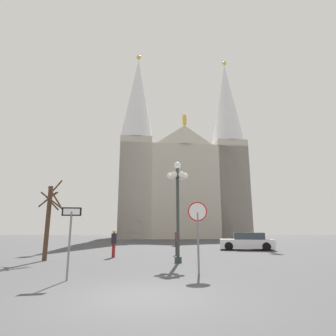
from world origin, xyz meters
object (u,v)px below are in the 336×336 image
object	(u,v)px
street_lamp	(178,192)
pedestrian_standing	(114,241)
bare_tree	(49,218)
pedestrian_walking	(177,239)
cathedral	(181,178)
parked_car_near_white	(247,242)
one_way_arrow_sign	(70,232)
stop_sign	(198,223)

from	to	relation	value
street_lamp	pedestrian_standing	world-z (taller)	street_lamp
street_lamp	bare_tree	size ratio (longest dim) A/B	1.18
pedestrian_walking	cathedral	bearing A→B (deg)	85.61
parked_car_near_white	pedestrian_walking	world-z (taller)	pedestrian_walking
one_way_arrow_sign	pedestrian_walking	xyz separation A→B (m)	(4.17, 8.79, -0.58)
cathedral	pedestrian_walking	size ratio (longest dim) A/B	19.36
one_way_arrow_sign	parked_car_near_white	distance (m)	16.05
parked_car_near_white	stop_sign	bearing A→B (deg)	-114.97
street_lamp	cathedral	bearing A→B (deg)	85.86
cathedral	bare_tree	distance (m)	34.28
bare_tree	pedestrian_walking	bearing A→B (deg)	23.58
cathedral	bare_tree	bearing A→B (deg)	-106.52
street_lamp	bare_tree	world-z (taller)	street_lamp
cathedral	stop_sign	size ratio (longest dim) A/B	11.69
parked_car_near_white	pedestrian_walking	xyz separation A→B (m)	(-5.75, -3.79, 0.37)
one_way_arrow_sign	stop_sign	bearing A→B (deg)	13.88
pedestrian_standing	pedestrian_walking	bearing A→B (deg)	22.02
stop_sign	pedestrian_standing	size ratio (longest dim) A/B	1.70
street_lamp	pedestrian_standing	xyz separation A→B (m)	(-3.72, 2.60, -2.63)
one_way_arrow_sign	bare_tree	world-z (taller)	bare_tree
street_lamp	pedestrian_standing	size ratio (longest dim) A/B	3.24
parked_car_near_white	pedestrian_standing	size ratio (longest dim) A/B	2.71
cathedral	bare_tree	size ratio (longest dim) A/B	7.24
stop_sign	pedestrian_walking	distance (m)	7.73
stop_sign	street_lamp	size ratio (longest dim) A/B	0.53
one_way_arrow_sign	pedestrian_walking	size ratio (longest dim) A/B	1.47
bare_tree	pedestrian_walking	world-z (taller)	bare_tree
one_way_arrow_sign	bare_tree	xyz separation A→B (m)	(-3.10, 5.62, 0.67)
cathedral	pedestrian_walking	xyz separation A→B (m)	(-2.21, -28.79, -9.25)
stop_sign	street_lamp	bearing A→B (deg)	99.73
pedestrian_walking	one_way_arrow_sign	bearing A→B (deg)	-115.38
stop_sign	parked_car_near_white	xyz separation A→B (m)	(5.33, 11.45, -1.29)
stop_sign	bare_tree	world-z (taller)	bare_tree
stop_sign	pedestrian_standing	distance (m)	7.52
pedestrian_walking	pedestrian_standing	bearing A→B (deg)	-157.98
one_way_arrow_sign	street_lamp	distance (m)	6.43
street_lamp	parked_car_near_white	size ratio (longest dim) A/B	1.20
bare_tree	pedestrian_standing	xyz separation A→B (m)	(3.37, 1.60, -1.28)
cathedral	parked_car_near_white	xyz separation A→B (m)	(3.54, -25.00, -9.62)
cathedral	pedestrian_walking	bearing A→B (deg)	-94.39
stop_sign	pedestrian_walking	xyz separation A→B (m)	(-0.42, 7.66, -0.92)
stop_sign	pedestrian_walking	size ratio (longest dim) A/B	1.66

